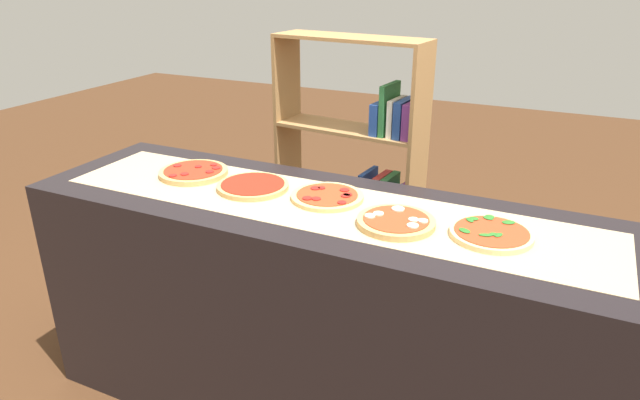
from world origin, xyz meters
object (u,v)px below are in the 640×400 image
at_px(pizza_pepperoni_0, 194,172).
at_px(pizza_spinach_4, 491,233).
at_px(pizza_pepperoni_2, 327,196).
at_px(pizza_mozzarella_3, 396,222).
at_px(bookshelf, 366,188).
at_px(pizza_plain_1, 253,186).

xyz_separation_m(pizza_pepperoni_0, pizza_spinach_4, (1.21, -0.05, -0.00)).
height_order(pizza_pepperoni_2, pizza_mozzarella_3, pizza_mozzarella_3).
bearing_deg(pizza_spinach_4, pizza_pepperoni_2, 174.68).
distance_m(pizza_mozzarella_3, bookshelf, 1.18).
bearing_deg(pizza_spinach_4, pizza_pepperoni_0, 177.50).
bearing_deg(pizza_plain_1, pizza_pepperoni_0, 174.90).
bearing_deg(pizza_plain_1, bookshelf, 83.11).
height_order(pizza_pepperoni_0, pizza_plain_1, pizza_pepperoni_0).
height_order(pizza_mozzarella_3, pizza_spinach_4, pizza_mozzarella_3).
bearing_deg(pizza_pepperoni_2, pizza_spinach_4, -5.32).
relative_size(pizza_pepperoni_2, pizza_mozzarella_3, 1.03).
relative_size(pizza_spinach_4, bookshelf, 0.19).
distance_m(pizza_pepperoni_2, bookshelf, 0.99).
relative_size(pizza_pepperoni_0, pizza_plain_1, 1.01).
xyz_separation_m(pizza_pepperoni_0, pizza_plain_1, (0.30, -0.03, -0.00)).
relative_size(pizza_pepperoni_0, pizza_pepperoni_2, 1.04).
relative_size(pizza_mozzarella_3, bookshelf, 0.18).
distance_m(pizza_pepperoni_0, pizza_spinach_4, 1.21).
height_order(pizza_plain_1, pizza_mozzarella_3, pizza_mozzarella_3).
relative_size(pizza_plain_1, pizza_pepperoni_2, 1.03).
xyz_separation_m(pizza_mozzarella_3, bookshelf, (-0.49, 1.03, -0.33)).
distance_m(pizza_pepperoni_0, pizza_mozzarella_3, 0.91).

